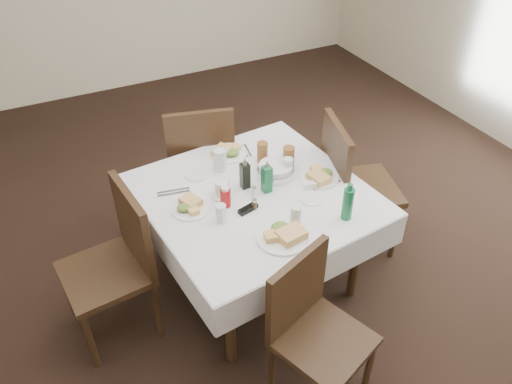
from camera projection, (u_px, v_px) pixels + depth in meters
ground_plane at (258, 280)px, 3.53m from camera, size 7.00×7.00×0.00m
room_shell at (259, 46)px, 2.49m from camera, size 6.04×7.04×2.80m
dining_table at (255, 203)px, 3.14m from camera, size 1.44×1.44×0.76m
chair_north at (200, 157)px, 3.73m from camera, size 0.59×0.59×1.02m
chair_south at (311, 322)px, 2.59m from camera, size 0.57×0.57×0.93m
chair_east at (349, 180)px, 3.48m from camera, size 0.61×0.61×1.04m
chair_west at (119, 257)px, 2.91m from camera, size 0.53×0.53×1.01m
meal_north at (228, 152)px, 3.42m from camera, size 0.26×0.26×0.06m
meal_south at (284, 235)px, 2.75m from camera, size 0.29×0.29×0.06m
meal_east at (320, 176)px, 3.19m from camera, size 0.26×0.26×0.06m
meal_west at (190, 206)px, 2.95m from camera, size 0.23×0.23×0.05m
side_plate_a at (197, 174)px, 3.23m from camera, size 0.16×0.16×0.01m
side_plate_b at (311, 199)px, 3.03m from camera, size 0.14×0.14×0.01m
water_n at (220, 160)px, 3.24m from camera, size 0.08×0.08×0.15m
water_s at (296, 215)px, 2.83m from camera, size 0.06×0.06×0.12m
water_e at (288, 167)px, 3.20m from camera, size 0.07×0.07×0.12m
water_w at (221, 213)px, 2.85m from camera, size 0.06×0.06×0.11m
iced_tea_a at (262, 153)px, 3.31m from camera, size 0.07×0.07×0.15m
iced_tea_b at (289, 158)px, 3.25m from camera, size 0.08×0.08×0.16m
bread_basket at (276, 170)px, 3.22m from camera, size 0.24×0.24×0.08m
oil_cruet_dark at (245, 175)px, 3.08m from camera, size 0.05×0.05×0.22m
oil_cruet_green at (267, 178)px, 3.05m from camera, size 0.05×0.05×0.23m
ketchup_bottle at (225, 197)px, 2.95m from camera, size 0.06×0.06×0.14m
salt_shaker at (254, 192)px, 3.04m from camera, size 0.03×0.03×0.07m
pepper_shaker at (254, 204)px, 2.95m from camera, size 0.03×0.03×0.07m
coffee_mug at (222, 189)px, 3.04m from camera, size 0.15×0.15×0.11m
sunglasses at (248, 209)px, 2.94m from camera, size 0.13×0.07×0.03m
green_bottle at (348, 203)px, 2.84m from camera, size 0.06×0.06×0.24m
sugar_caddy at (310, 185)px, 3.12m from camera, size 0.09×0.06×0.04m
cutlery_n at (246, 151)px, 3.46m from camera, size 0.07×0.16×0.01m
cutlery_s at (269, 241)px, 2.74m from camera, size 0.06×0.18×0.01m
cutlery_e at (326, 184)px, 3.15m from camera, size 0.21×0.06×0.01m
cutlery_w at (174, 192)px, 3.09m from camera, size 0.21×0.08×0.01m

